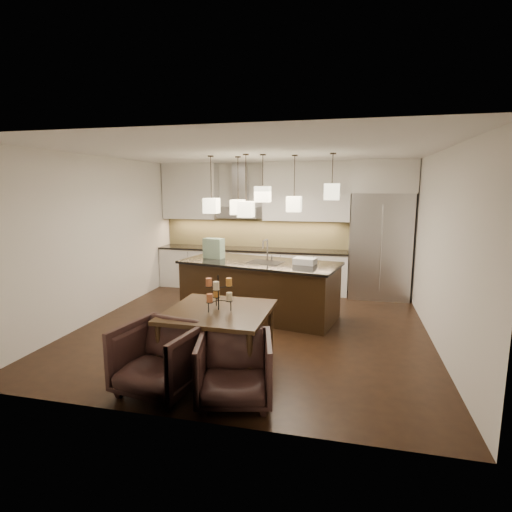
% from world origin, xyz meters
% --- Properties ---
extents(floor, '(5.50, 5.50, 0.02)m').
position_xyz_m(floor, '(0.00, 0.00, -0.01)').
color(floor, black).
rests_on(floor, ground).
extents(ceiling, '(5.50, 5.50, 0.02)m').
position_xyz_m(ceiling, '(0.00, 0.00, 2.81)').
color(ceiling, white).
rests_on(ceiling, wall_back).
extents(wall_back, '(5.50, 0.02, 2.80)m').
position_xyz_m(wall_back, '(0.00, 2.76, 1.40)').
color(wall_back, silver).
rests_on(wall_back, ground).
extents(wall_front, '(5.50, 0.02, 2.80)m').
position_xyz_m(wall_front, '(0.00, -2.76, 1.40)').
color(wall_front, silver).
rests_on(wall_front, ground).
extents(wall_left, '(0.02, 5.50, 2.80)m').
position_xyz_m(wall_left, '(-2.76, 0.00, 1.40)').
color(wall_left, silver).
rests_on(wall_left, ground).
extents(wall_right, '(0.02, 5.50, 2.80)m').
position_xyz_m(wall_right, '(2.76, 0.00, 1.40)').
color(wall_right, silver).
rests_on(wall_right, ground).
extents(refrigerator, '(1.20, 0.72, 2.15)m').
position_xyz_m(refrigerator, '(2.10, 2.38, 1.07)').
color(refrigerator, '#B7B7BA').
rests_on(refrigerator, floor).
extents(fridge_panel, '(1.26, 0.72, 0.65)m').
position_xyz_m(fridge_panel, '(2.10, 2.38, 2.47)').
color(fridge_panel, silver).
rests_on(fridge_panel, refrigerator).
extents(lower_cabinets, '(4.21, 0.62, 0.88)m').
position_xyz_m(lower_cabinets, '(-0.62, 2.43, 0.44)').
color(lower_cabinets, silver).
rests_on(lower_cabinets, floor).
extents(countertop, '(4.21, 0.66, 0.04)m').
position_xyz_m(countertop, '(-0.62, 2.43, 0.90)').
color(countertop, black).
rests_on(countertop, lower_cabinets).
extents(backsplash, '(4.21, 0.02, 0.63)m').
position_xyz_m(backsplash, '(-0.62, 2.73, 1.24)').
color(backsplash, tan).
rests_on(backsplash, countertop).
extents(upper_cab_left, '(1.25, 0.35, 1.25)m').
position_xyz_m(upper_cab_left, '(-2.10, 2.57, 2.17)').
color(upper_cab_left, silver).
rests_on(upper_cab_left, wall_back).
extents(upper_cab_right, '(1.85, 0.35, 1.25)m').
position_xyz_m(upper_cab_right, '(0.55, 2.57, 2.17)').
color(upper_cab_right, silver).
rests_on(upper_cab_right, wall_back).
extents(hood_canopy, '(0.90, 0.52, 0.24)m').
position_xyz_m(hood_canopy, '(-0.93, 2.48, 1.72)').
color(hood_canopy, '#B7B7BA').
rests_on(hood_canopy, wall_back).
extents(hood_chimney, '(0.30, 0.28, 0.96)m').
position_xyz_m(hood_chimney, '(-0.93, 2.59, 2.32)').
color(hood_chimney, '#B7B7BA').
rests_on(hood_chimney, hood_canopy).
extents(fruit_bowl, '(0.32, 0.32, 0.06)m').
position_xyz_m(fruit_bowl, '(-1.53, 2.38, 0.95)').
color(fruit_bowl, silver).
rests_on(fruit_bowl, countertop).
extents(island_body, '(2.82, 1.58, 0.94)m').
position_xyz_m(island_body, '(-0.04, 0.61, 0.47)').
color(island_body, black).
rests_on(island_body, floor).
extents(island_top, '(2.92, 1.68, 0.04)m').
position_xyz_m(island_top, '(-0.04, 0.61, 0.96)').
color(island_top, black).
rests_on(island_top, island_body).
extents(faucet, '(0.16, 0.27, 0.40)m').
position_xyz_m(faucet, '(0.09, 0.69, 1.18)').
color(faucet, silver).
rests_on(faucet, island_top).
extents(tote_bag, '(0.39, 0.26, 0.36)m').
position_xyz_m(tote_bag, '(-0.93, 0.77, 1.16)').
color(tote_bag, '#164D26').
rests_on(tote_bag, island_top).
extents(food_container, '(0.41, 0.32, 0.11)m').
position_xyz_m(food_container, '(0.77, 0.55, 1.03)').
color(food_container, silver).
rests_on(food_container, island_top).
extents(dining_table, '(1.28, 1.28, 0.76)m').
position_xyz_m(dining_table, '(-0.07, -1.53, 0.38)').
color(dining_table, black).
rests_on(dining_table, floor).
extents(candelabra, '(0.37, 0.37, 0.44)m').
position_xyz_m(candelabra, '(-0.07, -1.53, 0.98)').
color(candelabra, black).
rests_on(candelabra, dining_table).
extents(candle_a, '(0.08, 0.08, 0.10)m').
position_xyz_m(candle_a, '(0.07, -1.53, 0.93)').
color(candle_a, beige).
rests_on(candle_a, candelabra).
extents(candle_b, '(0.08, 0.08, 0.10)m').
position_xyz_m(candle_b, '(-0.14, -1.41, 0.93)').
color(candle_b, '#C9802E').
rests_on(candle_b, candelabra).
extents(candle_c, '(0.08, 0.08, 0.10)m').
position_xyz_m(candle_c, '(-0.15, -1.65, 0.93)').
color(candle_c, '#AD5C34').
rests_on(candle_c, candelabra).
extents(candle_d, '(0.08, 0.08, 0.10)m').
position_xyz_m(candle_d, '(0.04, -1.44, 1.10)').
color(candle_d, '#C9802E').
rests_on(candle_d, candelabra).
extents(candle_e, '(0.08, 0.08, 0.10)m').
position_xyz_m(candle_e, '(-0.20, -1.51, 1.10)').
color(candle_e, '#AD5C34').
rests_on(candle_e, candelabra).
extents(candle_f, '(0.08, 0.08, 0.10)m').
position_xyz_m(candle_f, '(-0.06, -1.66, 1.10)').
color(candle_f, beige).
rests_on(candle_f, candelabra).
extents(armchair_left, '(0.98, 1.00, 0.78)m').
position_xyz_m(armchair_left, '(-0.52, -2.28, 0.39)').
color(armchair_left, black).
rests_on(armchair_left, floor).
extents(armchair_right, '(0.94, 0.96, 0.73)m').
position_xyz_m(armchair_right, '(0.35, -2.29, 0.36)').
color(armchair_right, black).
rests_on(armchair_right, floor).
extents(pendant_a, '(0.24, 0.24, 0.26)m').
position_xyz_m(pendant_a, '(-0.87, 0.53, 1.95)').
color(pendant_a, beige).
rests_on(pendant_a, ceiling).
extents(pendant_b, '(0.24, 0.24, 0.26)m').
position_xyz_m(pendant_b, '(-0.47, 0.80, 1.92)').
color(pendant_b, beige).
rests_on(pendant_b, ceiling).
extents(pendant_c, '(0.24, 0.24, 0.26)m').
position_xyz_m(pendant_c, '(0.06, 0.43, 2.15)').
color(pendant_c, beige).
rests_on(pendant_c, ceiling).
extents(pendant_d, '(0.24, 0.24, 0.26)m').
position_xyz_m(pendant_d, '(0.55, 0.69, 1.98)').
color(pendant_d, beige).
rests_on(pendant_d, ceiling).
extents(pendant_e, '(0.24, 0.24, 0.26)m').
position_xyz_m(pendant_e, '(1.19, 0.45, 2.20)').
color(pendant_e, beige).
rests_on(pendant_e, ceiling).
extents(pendant_f, '(0.24, 0.24, 0.26)m').
position_xyz_m(pendant_f, '(-0.20, 0.33, 1.91)').
color(pendant_f, beige).
rests_on(pendant_f, ceiling).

